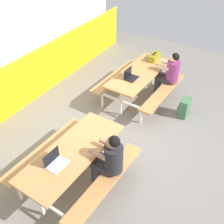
% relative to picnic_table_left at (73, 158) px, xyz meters
% --- Properties ---
extents(ground_plane, '(10.00, 10.00, 0.02)m').
position_rel_picnic_table_left_xyz_m(ground_plane, '(1.40, -0.08, -0.59)').
color(ground_plane, gray).
extents(accent_backdrop, '(8.00, 0.14, 2.60)m').
position_rel_picnic_table_left_xyz_m(accent_backdrop, '(1.40, 2.41, 0.67)').
color(accent_backdrop, yellow).
rests_on(accent_backdrop, ground).
extents(picnic_table_left, '(1.96, 1.63, 0.74)m').
position_rel_picnic_table_left_xyz_m(picnic_table_left, '(0.00, 0.00, 0.00)').
color(picnic_table_left, tan).
rests_on(picnic_table_left, ground).
extents(picnic_table_right, '(1.96, 1.63, 0.74)m').
position_rel_picnic_table_left_xyz_m(picnic_table_right, '(2.80, 0.21, 0.00)').
color(picnic_table_right, tan).
rests_on(picnic_table_right, ground).
extents(student_nearer, '(0.37, 0.53, 1.21)m').
position_rel_picnic_table_left_xyz_m(student_nearer, '(0.20, -0.57, 0.13)').
color(student_nearer, '#2D2D38').
rests_on(student_nearer, ground).
extents(student_further, '(0.37, 0.53, 1.21)m').
position_rel_picnic_table_left_xyz_m(student_further, '(3.21, -0.36, 0.13)').
color(student_further, '#2D2D38').
rests_on(student_further, ground).
extents(laptop_silver, '(0.33, 0.23, 0.22)m').
position_rel_picnic_table_left_xyz_m(laptop_silver, '(-0.34, 0.05, 0.21)').
color(laptop_silver, silver).
rests_on(laptop_silver, picnic_table_left).
extents(laptop_dark, '(0.33, 0.23, 0.22)m').
position_rel_picnic_table_left_xyz_m(laptop_dark, '(2.45, 0.26, 0.21)').
color(laptop_dark, black).
rests_on(laptop_dark, picnic_table_right).
extents(toolbox_grey, '(0.40, 0.18, 0.18)m').
position_rel_picnic_table_left_xyz_m(toolbox_grey, '(3.54, 0.18, 0.24)').
color(toolbox_grey, olive).
rests_on(toolbox_grey, picnic_table_right).
extents(backpack_dark, '(0.30, 0.22, 0.44)m').
position_rel_picnic_table_left_xyz_m(backpack_dark, '(2.72, -0.98, -0.36)').
color(backpack_dark, '#3F724C').
rests_on(backpack_dark, ground).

